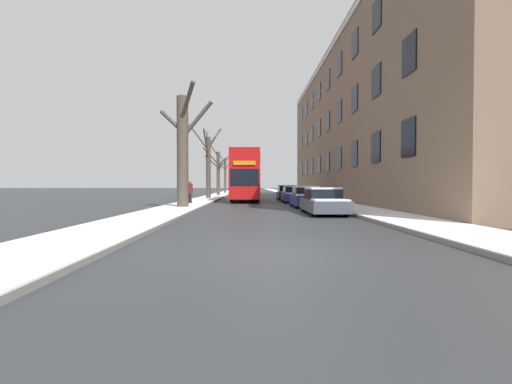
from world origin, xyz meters
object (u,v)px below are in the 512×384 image
object	(u,v)px
bare_tree_left_0	(183,149)
pedestrian_left_sidewalk	(190,192)
bare_tree_left_1	(208,162)
double_decker_bus	(245,174)
parked_car_1	(306,197)
bare_tree_left_3	(225,174)
parked_car_3	(287,193)
bare_tree_left_2	(218,171)
parked_car_2	(294,195)
parked_car_0	(323,202)

from	to	relation	value
bare_tree_left_0	pedestrian_left_sidewalk	world-z (taller)	bare_tree_left_0
bare_tree_left_1	double_decker_bus	size ratio (longest dim) A/B	0.74
bare_tree_left_1	parked_car_1	bearing A→B (deg)	-56.02
bare_tree_left_3	parked_car_3	world-z (taller)	bare_tree_left_3
bare_tree_left_2	parked_car_2	distance (m)	18.61
parked_car_1	bare_tree_left_0	bearing A→B (deg)	-168.23
bare_tree_left_1	parked_car_2	xyz separation A→B (m)	(7.83, -5.52, -3.10)
bare_tree_left_3	parked_car_1	bearing A→B (deg)	-77.65
bare_tree_left_1	double_decker_bus	distance (m)	4.67
parked_car_1	pedestrian_left_sidewalk	world-z (taller)	pedestrian_left_sidewalk
bare_tree_left_1	pedestrian_left_sidewalk	bearing A→B (deg)	-91.58
pedestrian_left_sidewalk	bare_tree_left_1	bearing A→B (deg)	144.18
bare_tree_left_1	parked_car_2	distance (m)	10.08
parked_car_2	bare_tree_left_0	bearing A→B (deg)	-135.16
bare_tree_left_2	bare_tree_left_3	bearing A→B (deg)	90.02
double_decker_bus	pedestrian_left_sidewalk	distance (m)	7.77
bare_tree_left_2	parked_car_2	size ratio (longest dim) A/B	1.79
double_decker_bus	parked_car_0	size ratio (longest dim) A/B	2.38
parked_car_2	bare_tree_left_3	bearing A→B (deg)	104.75
bare_tree_left_1	pedestrian_left_sidewalk	xyz separation A→B (m)	(-0.25, -9.06, -2.76)
parked_car_1	parked_car_3	size ratio (longest dim) A/B	0.99
bare_tree_left_1	parked_car_0	distance (m)	18.93
parked_car_3	pedestrian_left_sidewalk	bearing A→B (deg)	-131.92
parked_car_1	pedestrian_left_sidewalk	distance (m)	8.49
bare_tree_left_0	parked_car_1	xyz separation A→B (m)	(7.76, 1.62, -3.04)
parked_car_0	pedestrian_left_sidewalk	world-z (taller)	pedestrian_left_sidewalk
bare_tree_left_2	bare_tree_left_1	bearing A→B (deg)	-89.50
bare_tree_left_0	parked_car_1	size ratio (longest dim) A/B	1.86
bare_tree_left_3	parked_car_0	size ratio (longest dim) A/B	1.67
bare_tree_left_2	parked_car_0	xyz separation A→B (m)	(7.93, -28.05, -2.70)
parked_car_3	bare_tree_left_2	bearing A→B (deg)	125.42
bare_tree_left_2	pedestrian_left_sidewalk	size ratio (longest dim) A/B	3.89
parked_car_3	parked_car_2	bearing A→B (deg)	-90.00
bare_tree_left_2	parked_car_1	size ratio (longest dim) A/B	1.77
bare_tree_left_1	bare_tree_left_3	xyz separation A→B (m)	(-0.10, 24.62, -0.43)
parked_car_0	pedestrian_left_sidewalk	xyz separation A→B (m)	(-8.09, 7.89, 0.37)
pedestrian_left_sidewalk	bare_tree_left_2	bearing A→B (deg)	145.32
double_decker_bus	pedestrian_left_sidewalk	xyz separation A→B (m)	(-3.96, -6.51, -1.50)
parked_car_2	bare_tree_left_2	bearing A→B (deg)	115.51
bare_tree_left_0	parked_car_0	bearing A→B (deg)	-25.54
bare_tree_left_2	double_decker_bus	bearing A→B (deg)	-74.42
bare_tree_left_0	parked_car_0	size ratio (longest dim) A/B	1.72
bare_tree_left_2	parked_car_1	world-z (taller)	bare_tree_left_2
double_decker_bus	parked_car_2	xyz separation A→B (m)	(4.13, -2.97, -1.85)
bare_tree_left_0	parked_car_2	xyz separation A→B (m)	(7.76, 7.72, -3.04)
pedestrian_left_sidewalk	parked_car_0	bearing A→B (deg)	11.46
double_decker_bus	bare_tree_left_3	bearing A→B (deg)	97.98
parked_car_0	parked_car_3	distance (m)	16.89
bare_tree_left_2	parked_car_0	size ratio (longest dim) A/B	1.64
bare_tree_left_0	parked_car_3	bearing A→B (deg)	59.52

